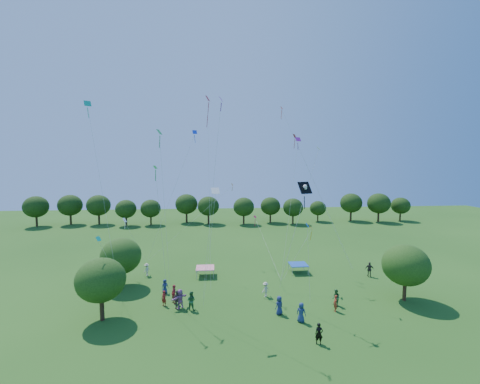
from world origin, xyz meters
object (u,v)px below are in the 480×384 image
at_px(near_tree_north, 121,256).
at_px(tent_blue, 298,264).
at_px(near_tree_east, 406,265).
at_px(man_in_black, 319,334).
at_px(tent_red_stripe, 205,268).
at_px(pirate_kite, 305,189).
at_px(near_tree_west, 101,280).
at_px(red_high_kite, 208,128).

height_order(near_tree_north, tent_blue, near_tree_north).
xyz_separation_m(near_tree_east, tent_blue, (-8.51, 9.05, -2.62)).
bearing_deg(man_in_black, tent_red_stripe, 127.20).
relative_size(near_tree_north, tent_blue, 2.50).
distance_m(near_tree_north, man_in_black, 22.71).
bearing_deg(tent_blue, man_in_black, -99.56).
relative_size(near_tree_east, pirate_kite, 0.53).
relative_size(near_tree_west, near_tree_north, 1.01).
relative_size(near_tree_north, pirate_kite, 0.51).
height_order(pirate_kite, red_high_kite, red_high_kite).
bearing_deg(near_tree_north, near_tree_east, -11.87).
xyz_separation_m(near_tree_west, tent_red_stripe, (8.82, 10.38, -2.62)).
distance_m(near_tree_west, tent_red_stripe, 13.87).
height_order(near_tree_west, tent_red_stripe, near_tree_west).
height_order(near_tree_north, man_in_black, near_tree_north).
xyz_separation_m(tent_red_stripe, red_high_kite, (0.51, -0.19, 16.90)).
bearing_deg(man_in_black, near_tree_east, 39.04).
height_order(man_in_black, red_high_kite, red_high_kite).
bearing_deg(tent_red_stripe, near_tree_north, -164.81).
relative_size(near_tree_west, tent_blue, 2.54).
xyz_separation_m(tent_blue, man_in_black, (-2.69, -16.00, -0.21)).
xyz_separation_m(near_tree_east, pirate_kite, (-11.00, -1.68, 7.85)).
distance_m(near_tree_north, near_tree_east, 30.16).
relative_size(tent_red_stripe, pirate_kite, 0.20).
bearing_deg(near_tree_west, man_in_black, -16.52).
relative_size(near_tree_east, tent_red_stripe, 2.59).
bearing_deg(pirate_kite, red_high_kite, 130.52).
distance_m(near_tree_west, near_tree_east, 29.10).
distance_m(near_tree_west, man_in_black, 18.84).
relative_size(man_in_black, red_high_kite, 0.08).
relative_size(tent_blue, pirate_kite, 0.20).
bearing_deg(near_tree_west, red_high_kite, 47.49).
xyz_separation_m(tent_red_stripe, tent_blue, (11.73, 0.33, 0.00)).
bearing_deg(man_in_black, pirate_kite, 95.03).
bearing_deg(tent_red_stripe, near_tree_east, -23.32).
bearing_deg(pirate_kite, near_tree_west, 179.91).
xyz_separation_m(near_tree_west, pirate_kite, (18.06, -0.03, 7.85)).
distance_m(tent_blue, red_high_kite, 20.29).
bearing_deg(red_high_kite, near_tree_north, -166.64).
distance_m(near_tree_east, tent_blue, 12.69).
height_order(near_tree_east, red_high_kite, red_high_kite).
bearing_deg(tent_blue, near_tree_west, -152.49).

